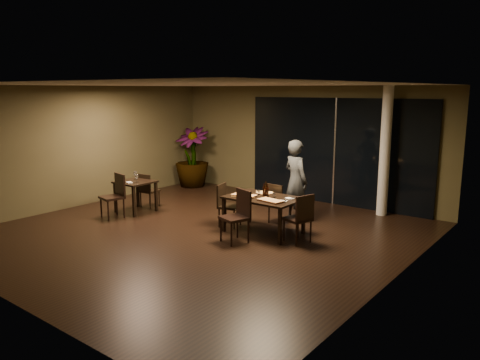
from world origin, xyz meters
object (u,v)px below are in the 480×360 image
Objects in this scene: chair_main_right at (301,216)px; chair_side_near at (115,193)px; diner at (296,181)px; chair_side_far at (148,189)px; chair_main_near at (238,213)px; bottle_b at (267,191)px; potted_plant at (192,157)px; main_table at (264,201)px; chair_main_far at (278,202)px; bottle_c at (266,189)px; bottle_a at (264,190)px; chair_main_left at (226,203)px; side_table at (135,186)px.

chair_main_right is 4.43m from chair_side_near.
chair_side_far is at bearing 38.56° from diner.
diner is (3.43, 2.26, 0.35)m from chair_side_near.
bottle_b is (0.13, 0.77, 0.32)m from chair_main_near.
bottle_b is at bearing -80.93° from chair_main_right.
main_table is at bearing -29.76° from potted_plant.
potted_plant is (-4.40, 2.51, 0.22)m from main_table.
chair_side_near reaches higher than chair_main_far.
main_table is at bearing -168.68° from bottle_b.
diner is 5.88× the size of bottle_c.
chair_side_far reaches higher than main_table.
chair_main_far is at bearing 99.40° from bottle_a.
potted_plant reaches higher than bottle_b.
bottle_a reaches higher than chair_main_far.
bottle_b is at bearing 30.35° from chair_side_near.
chair_main_left is (-0.78, -0.81, 0.01)m from chair_main_far.
side_table is at bearing -171.63° from main_table.
chair_side_near reaches higher than chair_side_far.
chair_side_near is at bearing -161.20° from bottle_a.
main_table is at bearing 175.47° from chair_side_far.
bottle_b is (3.48, 0.52, 0.27)m from side_table.
chair_main_far is at bearing 100.05° from main_table.
chair_main_near is 1.06× the size of chair_main_right.
chair_main_far is 0.88× the size of chair_main_near.
main_table is 0.76m from chair_main_far.
chair_main_left is at bearing 160.59° from chair_main_near.
chair_main_left reaches higher than side_table.
side_table is 0.94× the size of chair_side_far.
bottle_c is at bearing 176.79° from chair_side_far.
chair_main_far reaches higher than main_table.
side_table is 2.82× the size of bottle_b.
chair_main_right is 0.52× the size of diner.
side_table is 3.50m from chair_main_far.
potted_plant is at bearing -75.86° from chair_side_far.
chair_main_near is 1.19m from chair_main_right.
chair_side_near is at bearing 97.13° from chair_main_left.
chair_side_far is 3.01× the size of bottle_b.
bottle_a reaches higher than chair_main_near.
chair_side_near is 3.24× the size of bottle_c.
bottle_b is (0.08, 0.02, 0.22)m from main_table.
side_table is 2.52m from chair_main_left.
bottle_b is at bearing 8.43° from side_table.
chair_main_near is at bearing -143.45° from chair_main_left.
chair_main_far is (-0.13, 0.72, -0.18)m from main_table.
chair_main_right is at bearing 5.15° from side_table.
chair_main_far is 0.77m from bottle_c.
side_table is at bearing -171.01° from bottle_a.
bottle_a is (-0.01, 0.04, 0.21)m from main_table.
chair_main_far is at bearing 86.44° from diner.
bottle_c reaches higher than chair_side_near.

